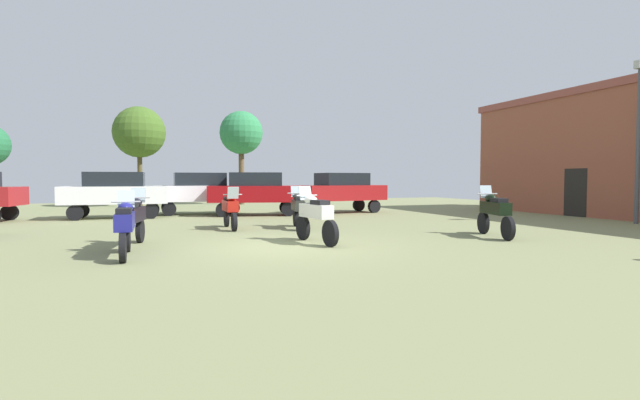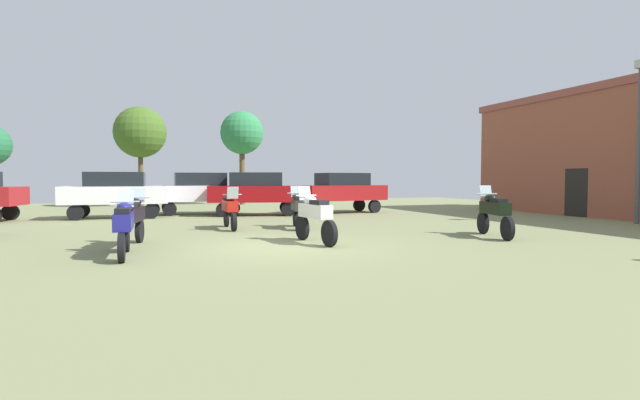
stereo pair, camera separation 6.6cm
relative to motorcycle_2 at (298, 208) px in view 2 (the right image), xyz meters
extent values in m
cube|color=#797F55|center=(-1.68, -4.14, -0.72)|extent=(44.00, 52.00, 0.02)
cube|color=black|center=(13.35, 0.52, 0.37)|extent=(0.08, 1.20, 2.20)
cylinder|color=black|center=(0.12, 0.70, -0.40)|extent=(0.22, 0.63, 0.62)
cylinder|color=black|center=(-0.13, -0.76, -0.40)|extent=(0.22, 0.63, 0.62)
cube|color=#2B2D29|center=(0.00, -0.03, 0.09)|extent=(0.57, 1.30, 0.36)
ellipsoid|color=#2B2D29|center=(0.04, 0.25, 0.37)|extent=(0.40, 0.53, 0.24)
cube|color=black|center=(-0.04, -0.24, 0.33)|extent=(0.39, 0.60, 0.12)
cube|color=silver|center=(0.10, 0.56, 0.55)|extent=(0.38, 0.21, 0.39)
cylinder|color=#B7B7BC|center=(0.08, 0.47, 0.49)|extent=(0.62, 0.14, 0.04)
cylinder|color=black|center=(-5.07, -2.03, -0.39)|extent=(0.24, 0.65, 0.63)
cylinder|color=black|center=(-5.37, -3.64, -0.39)|extent=(0.24, 0.65, 0.63)
cube|color=black|center=(-5.22, -2.84, 0.10)|extent=(0.62, 1.44, 0.36)
ellipsoid|color=black|center=(-5.16, -2.53, 0.38)|extent=(0.40, 0.53, 0.24)
cube|color=black|center=(-5.27, -3.08, 0.34)|extent=(0.40, 0.61, 0.12)
cube|color=silver|center=(-5.10, -2.19, 0.56)|extent=(0.38, 0.22, 0.39)
cylinder|color=#B7B7BC|center=(-5.12, -2.29, 0.50)|extent=(0.62, 0.15, 0.04)
cylinder|color=black|center=(4.94, -3.50, -0.38)|extent=(0.30, 0.68, 0.67)
cylinder|color=black|center=(4.48, -5.08, -0.38)|extent=(0.30, 0.68, 0.67)
cube|color=black|center=(4.71, -4.29, 0.14)|extent=(0.73, 1.44, 0.36)
ellipsoid|color=black|center=(4.80, -3.99, 0.42)|extent=(0.44, 0.55, 0.24)
cube|color=black|center=(4.64, -4.52, 0.38)|extent=(0.44, 0.62, 0.12)
cube|color=silver|center=(4.89, -3.65, 0.60)|extent=(0.39, 0.25, 0.39)
cylinder|color=#B7B7BC|center=(4.87, -3.75, 0.54)|extent=(0.61, 0.21, 0.04)
cylinder|color=black|center=(-0.80, -2.97, -0.38)|extent=(0.22, 0.68, 0.67)
cylinder|color=black|center=(-0.57, -4.50, -0.38)|extent=(0.22, 0.68, 0.67)
cube|color=silver|center=(-0.68, -3.73, 0.14)|extent=(0.55, 1.35, 0.36)
ellipsoid|color=silver|center=(-0.73, -3.44, 0.42)|extent=(0.39, 0.52, 0.24)
cube|color=black|center=(-0.65, -3.96, 0.38)|extent=(0.38, 0.60, 0.12)
cube|color=silver|center=(-0.77, -3.12, 0.60)|extent=(0.38, 0.20, 0.39)
cylinder|color=#B7B7BC|center=(-0.76, -3.22, 0.54)|extent=(0.62, 0.13, 0.04)
cylinder|color=black|center=(-5.32, -3.62, -0.41)|extent=(0.13, 0.60, 0.60)
cylinder|color=black|center=(-5.35, -5.16, -0.41)|extent=(0.13, 0.60, 0.60)
cube|color=navy|center=(-5.34, -4.39, 0.07)|extent=(0.38, 1.31, 0.36)
ellipsoid|color=navy|center=(-5.33, -4.10, 0.35)|extent=(0.33, 0.49, 0.24)
cube|color=black|center=(-5.34, -4.62, 0.31)|extent=(0.31, 0.56, 0.12)
cube|color=silver|center=(-5.32, -3.77, 0.53)|extent=(0.36, 0.16, 0.39)
cylinder|color=#B7B7BC|center=(-5.33, -3.87, 0.47)|extent=(0.62, 0.05, 0.04)
cylinder|color=black|center=(-2.24, -0.19, -0.41)|extent=(0.12, 0.61, 0.61)
cylinder|color=black|center=(-2.24, 1.41, -0.41)|extent=(0.12, 0.61, 0.61)
cube|color=#B21C13|center=(-2.24, 0.61, 0.08)|extent=(0.36, 1.36, 0.36)
ellipsoid|color=#B21C13|center=(-2.24, 0.30, 0.36)|extent=(0.32, 0.48, 0.24)
cube|color=black|center=(-2.24, 0.85, 0.32)|extent=(0.30, 0.56, 0.12)
cube|color=silver|center=(-2.24, -0.04, 0.54)|extent=(0.36, 0.15, 0.39)
cylinder|color=#B7B7BC|center=(-2.24, 0.07, 0.48)|extent=(0.62, 0.04, 0.04)
cylinder|color=black|center=(-3.97, 7.17, -0.39)|extent=(0.64, 0.22, 0.64)
cylinder|color=black|center=(-3.96, 8.61, -0.39)|extent=(0.64, 0.22, 0.64)
cylinder|color=black|center=(-1.05, 7.15, -0.39)|extent=(0.64, 0.22, 0.64)
cylinder|color=black|center=(-1.04, 8.59, -0.39)|extent=(0.64, 0.22, 0.64)
cube|color=silver|center=(-2.50, 7.88, 0.30)|extent=(4.31, 1.83, 0.75)
cube|color=black|center=(-2.50, 7.88, 0.98)|extent=(2.38, 1.60, 0.61)
cylinder|color=black|center=(-7.68, 6.01, -0.39)|extent=(0.65, 0.25, 0.64)
cylinder|color=black|center=(-7.62, 7.45, -0.39)|extent=(0.65, 0.25, 0.64)
cylinder|color=black|center=(-4.76, 5.89, -0.39)|extent=(0.65, 0.25, 0.64)
cylinder|color=black|center=(-4.70, 7.33, -0.39)|extent=(0.65, 0.25, 0.64)
cube|color=white|center=(-6.19, 6.67, 0.30)|extent=(4.37, 1.98, 0.75)
cube|color=black|center=(-6.19, 6.67, 0.98)|extent=(2.43, 1.68, 0.61)
cylinder|color=black|center=(-10.25, 7.14, -0.39)|extent=(0.67, 0.33, 0.64)
cylinder|color=black|center=(2.94, 5.40, -0.39)|extent=(0.66, 0.30, 0.64)
cylinder|color=black|center=(2.74, 6.82, -0.39)|extent=(0.66, 0.30, 0.64)
cylinder|color=black|center=(5.83, 5.78, -0.39)|extent=(0.66, 0.30, 0.64)
cylinder|color=black|center=(5.64, 7.21, -0.39)|extent=(0.66, 0.30, 0.64)
cube|color=maroon|center=(4.29, 6.30, 0.30)|extent=(4.50, 2.35, 0.75)
cube|color=black|center=(4.29, 6.30, 0.98)|extent=(2.55, 1.88, 0.61)
cylinder|color=black|center=(-1.73, 5.74, -0.39)|extent=(0.67, 0.35, 0.64)
cylinder|color=black|center=(-1.43, 7.14, -0.39)|extent=(0.67, 0.35, 0.64)
cylinder|color=black|center=(1.14, 5.14, -0.39)|extent=(0.67, 0.35, 0.64)
cylinder|color=black|center=(1.43, 6.54, -0.39)|extent=(0.67, 0.35, 0.64)
cube|color=maroon|center=(-0.15, 6.14, 0.30)|extent=(4.58, 2.64, 0.75)
cube|color=black|center=(-0.15, 6.14, 0.98)|extent=(2.64, 2.04, 0.61)
cylinder|color=#4E4325|center=(-5.32, 15.25, 1.22)|extent=(0.28, 0.28, 3.85)
sphere|color=#3F6021|center=(-5.32, 15.25, 3.84)|extent=(3.10, 3.10, 3.10)
cylinder|color=brown|center=(1.02, 15.88, 1.36)|extent=(0.36, 0.36, 4.15)
sphere|color=#2E7F48|center=(1.02, 15.88, 4.08)|extent=(2.86, 2.86, 2.86)
cylinder|color=#47474C|center=(12.56, -2.87, 2.20)|extent=(0.16, 0.16, 5.83)
camera|label=1|loc=(-4.84, -15.38, 0.99)|focal=26.29mm
camera|label=2|loc=(-4.77, -15.41, 0.99)|focal=26.29mm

